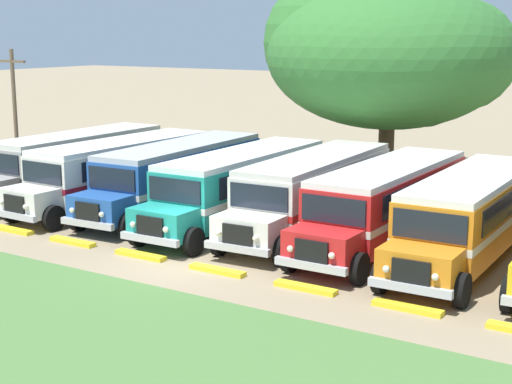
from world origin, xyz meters
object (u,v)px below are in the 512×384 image
Objects in this scene: broad_shade_tree at (392,54)px; utility_pole at (15,112)px; parked_bus_slot_4 at (314,189)px; parked_bus_slot_5 at (387,200)px; parked_bus_slot_2 at (178,173)px; parked_bus_slot_3 at (240,183)px; parked_bus_slot_1 at (119,169)px; parked_bus_slot_6 at (471,213)px; parked_bus_slot_0 at (75,160)px.

utility_pole is at bearing -146.95° from broad_shade_tree.
broad_shade_tree is at bearing -175.80° from parked_bus_slot_4.
parked_bus_slot_5 is at bearing -1.91° from utility_pole.
parked_bus_slot_2 is 3.52m from parked_bus_slot_3.
parked_bus_slot_4 is (2.96, 0.63, 0.00)m from parked_bus_slot_3.
utility_pole is at bearing -95.86° from parked_bus_slot_1.
parked_bus_slot_2 is 10.74m from utility_pole.
utility_pole is at bearing -93.98° from parked_bus_slot_6.
utility_pole reaches higher than parked_bus_slot_6.
parked_bus_slot_3 is 1.00× the size of parked_bus_slot_6.
parked_bus_slot_1 and parked_bus_slot_5 have the same top height.
parked_bus_slot_3 is 14.20m from utility_pole.
broad_shade_tree reaches higher than parked_bus_slot_6.
parked_bus_slot_0 and parked_bus_slot_3 have the same top height.
parked_bus_slot_2 is at bearing 88.43° from parked_bus_slot_0.
parked_bus_slot_2 is at bearing -2.53° from utility_pole.
broad_shade_tree reaches higher than parked_bus_slot_2.
parked_bus_slot_1 is 15.64m from parked_bus_slot_6.
parked_bus_slot_6 is at bearing 87.98° from parked_bus_slot_3.
broad_shade_tree reaches higher than parked_bus_slot_0.
parked_bus_slot_5 is at bearing 88.47° from parked_bus_slot_0.
parked_bus_slot_2 is 1.64× the size of utility_pole.
parked_bus_slot_0 is 0.79× the size of broad_shade_tree.
parked_bus_slot_1 and parked_bus_slot_4 have the same top height.
parked_bus_slot_0 is at bearing -93.57° from parked_bus_slot_6.
parked_bus_slot_6 is (15.64, -0.01, 0.00)m from parked_bus_slot_1.
parked_bus_slot_5 is (12.48, 0.34, 0.00)m from parked_bus_slot_1.
parked_bus_slot_0 is at bearing -91.58° from parked_bus_slot_5.
utility_pole reaches higher than parked_bus_slot_0.
parked_bus_slot_3 is 0.79× the size of broad_shade_tree.
parked_bus_slot_1 is at bearing -82.08° from parked_bus_slot_2.
utility_pole is (-4.34, 0.33, 1.99)m from parked_bus_slot_0.
parked_bus_slot_3 is (6.31, 0.10, 0.00)m from parked_bus_slot_1.
utility_pole is (-20.20, 0.68, 1.99)m from parked_bus_slot_5.
parked_bus_slot_5 is at bearing 93.13° from parked_bus_slot_1.
parked_bus_slot_6 is (3.16, -0.34, 0.00)m from parked_bus_slot_5.
utility_pole is (-16.99, 0.28, 1.99)m from parked_bus_slot_4.
utility_pole is (-23.36, 1.02, 1.99)m from parked_bus_slot_6.
parked_bus_slot_6 is at bearing 83.52° from parked_bus_slot_5.
parked_bus_slot_5 is 0.79× the size of broad_shade_tree.
parked_bus_slot_0 and parked_bus_slot_2 have the same top height.
parked_bus_slot_0 is 3.45m from parked_bus_slot_1.
utility_pole is (-10.54, 0.47, 1.99)m from parked_bus_slot_2.
parked_bus_slot_1 and parked_bus_slot_3 have the same top height.
parked_bus_slot_4 and parked_bus_slot_5 have the same top height.
parked_bus_slot_6 is 23.46m from utility_pole.
parked_bus_slot_3 is 1.63× the size of utility_pole.
parked_bus_slot_3 is at bearing -98.36° from broad_shade_tree.
parked_bus_slot_2 is at bearing -98.65° from parked_bus_slot_3.
parked_bus_slot_0 is 0.99× the size of parked_bus_slot_4.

